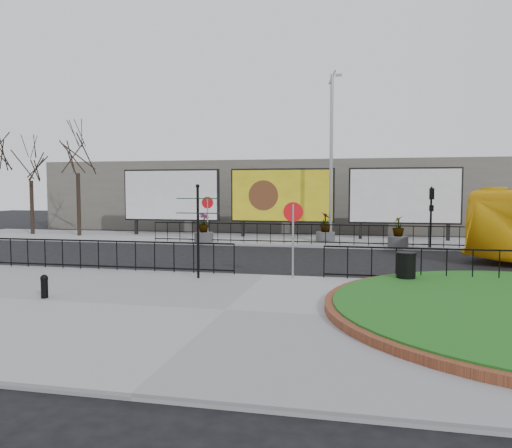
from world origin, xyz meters
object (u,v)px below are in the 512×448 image
(planter_a, at_px, (204,232))
(planter_b, at_px, (325,231))
(litter_bin, at_px, (406,269))
(billboard_mid, at_px, (282,196))
(fingerpost_sign, at_px, (198,222))
(planter_c, at_px, (398,236))
(lamp_post, at_px, (331,155))
(bollard, at_px, (44,285))

(planter_a, relative_size, planter_b, 0.98)
(planter_b, bearing_deg, planter_a, -166.07)
(litter_bin, distance_m, planter_b, 12.34)
(billboard_mid, relative_size, fingerpost_sign, 2.03)
(billboard_mid, height_order, planter_c, billboard_mid)
(lamp_post, xyz_separation_m, planter_a, (-6.73, -1.60, -4.13))
(planter_c, bearing_deg, litter_bin, -92.57)
(billboard_mid, bearing_deg, fingerpost_sign, -92.04)
(billboard_mid, bearing_deg, bollard, -101.33)
(planter_a, bearing_deg, lamp_post, 13.38)
(planter_b, bearing_deg, lamp_post, 0.00)
(planter_a, xyz_separation_m, planter_c, (10.18, 0.00, -0.02))
(fingerpost_sign, relative_size, planter_c, 1.99)
(fingerpost_sign, bearing_deg, planter_c, 59.42)
(litter_bin, bearing_deg, bollard, -158.02)
(lamp_post, bearing_deg, planter_c, -24.85)
(litter_bin, bearing_deg, planter_b, 105.36)
(billboard_mid, relative_size, planter_a, 3.92)
(bollard, relative_size, planter_a, 0.40)
(lamp_post, relative_size, bollard, 14.66)
(billboard_mid, distance_m, planter_a, 5.50)
(lamp_post, height_order, bollard, lamp_post)
(planter_a, height_order, planter_b, planter_b)
(lamp_post, distance_m, bollard, 17.62)
(billboard_mid, distance_m, fingerpost_sign, 14.08)
(lamp_post, bearing_deg, litter_bin, -75.88)
(billboard_mid, relative_size, planter_b, 3.84)
(billboard_mid, distance_m, lamp_post, 4.23)
(bollard, xyz_separation_m, planter_a, (-0.17, 14.16, 0.23))
(billboard_mid, height_order, planter_b, billboard_mid)
(fingerpost_sign, xyz_separation_m, planter_a, (-3.22, 10.48, -1.27))
(bollard, distance_m, litter_bin, 10.30)
(billboard_mid, xyz_separation_m, planter_a, (-3.72, -3.57, -1.91))
(planter_a, bearing_deg, planter_b, 13.93)
(bollard, bearing_deg, lamp_post, 67.40)
(bollard, distance_m, planter_b, 16.96)
(lamp_post, relative_size, planter_a, 5.83)
(billboard_mid, relative_size, planter_c, 4.04)
(lamp_post, distance_m, fingerpost_sign, 12.90)
(fingerpost_sign, bearing_deg, planter_b, 78.05)
(bollard, bearing_deg, planter_c, 54.72)
(litter_bin, relative_size, planter_a, 0.63)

